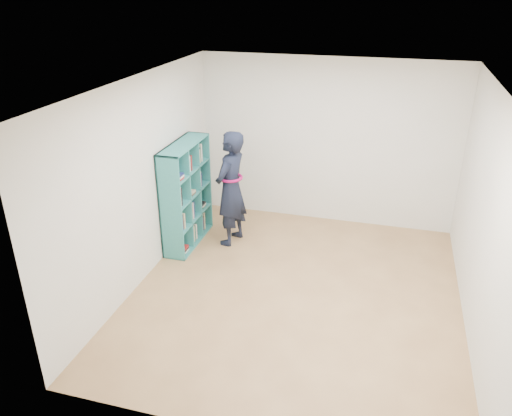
# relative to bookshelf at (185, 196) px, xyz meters

# --- Properties ---
(floor) EXTENTS (4.50, 4.50, 0.00)m
(floor) POSITION_rel_bookshelf_xyz_m (1.85, -0.91, -0.74)
(floor) COLOR olive
(floor) RESTS_ON ground
(ceiling) EXTENTS (4.50, 4.50, 0.00)m
(ceiling) POSITION_rel_bookshelf_xyz_m (1.85, -0.91, 1.86)
(ceiling) COLOR white
(ceiling) RESTS_ON wall_back
(wall_left) EXTENTS (0.02, 4.50, 2.60)m
(wall_left) POSITION_rel_bookshelf_xyz_m (-0.15, -0.91, 0.56)
(wall_left) COLOR silver
(wall_left) RESTS_ON floor
(wall_right) EXTENTS (0.02, 4.50, 2.60)m
(wall_right) POSITION_rel_bookshelf_xyz_m (3.85, -0.91, 0.56)
(wall_right) COLOR silver
(wall_right) RESTS_ON floor
(wall_back) EXTENTS (4.00, 0.02, 2.60)m
(wall_back) POSITION_rel_bookshelf_xyz_m (1.85, 1.34, 0.56)
(wall_back) COLOR silver
(wall_back) RESTS_ON floor
(wall_front) EXTENTS (4.00, 0.02, 2.60)m
(wall_front) POSITION_rel_bookshelf_xyz_m (1.85, -3.16, 0.56)
(wall_front) COLOR silver
(wall_front) RESTS_ON floor
(bookshelf) EXTENTS (0.34, 1.15, 1.54)m
(bookshelf) POSITION_rel_bookshelf_xyz_m (0.00, 0.00, 0.00)
(bookshelf) COLOR #27767B
(bookshelf) RESTS_ON floor
(person) EXTENTS (0.53, 0.69, 1.71)m
(person) POSITION_rel_bookshelf_xyz_m (0.65, 0.18, 0.12)
(person) COLOR black
(person) RESTS_ON floor
(smartphone) EXTENTS (0.02, 0.09, 0.13)m
(smartphone) POSITION_rel_bookshelf_xyz_m (0.53, 0.31, 0.23)
(smartphone) COLOR silver
(smartphone) RESTS_ON person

